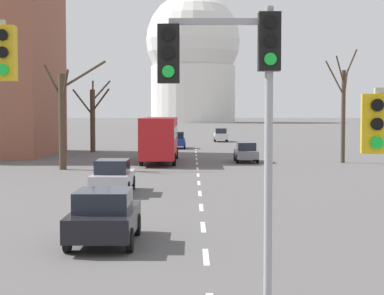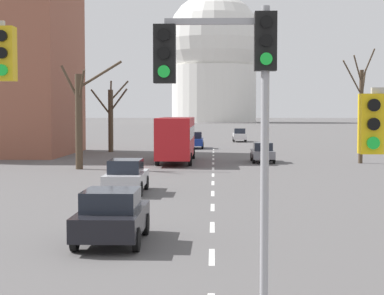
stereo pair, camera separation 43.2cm
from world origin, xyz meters
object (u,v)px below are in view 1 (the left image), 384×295
object	(u,v)px
sedan_mid_centre	(103,216)
city_bus	(158,136)
sedan_near_right	(219,135)
sedan_far_left	(111,176)
traffic_signal_centre_tall	(234,90)
sedan_near_left	(244,152)
sedan_far_right	(175,140)

from	to	relation	value
sedan_mid_centre	city_bus	bearing A→B (deg)	89.78
sedan_near_right	sedan_mid_centre	world-z (taller)	sedan_near_right
sedan_far_left	traffic_signal_centre_tall	bearing A→B (deg)	-77.32
sedan_near_left	traffic_signal_centre_tall	bearing A→B (deg)	-95.09
traffic_signal_centre_tall	city_bus	world-z (taller)	traffic_signal_centre_tall
sedan_near_right	sedan_far_left	bearing A→B (deg)	-98.10
sedan_near_left	sedan_far_left	bearing A→B (deg)	-112.83
traffic_signal_centre_tall	sedan_far_left	distance (m)	20.98
sedan_mid_centre	city_bus	world-z (taller)	city_bus
sedan_near_left	sedan_far_left	world-z (taller)	sedan_far_left
city_bus	traffic_signal_centre_tall	bearing A→B (deg)	-85.29
city_bus	sedan_far_right	bearing A→B (deg)	87.43
sedan_near_right	sedan_far_right	distance (m)	16.50
traffic_signal_centre_tall	sedan_far_right	size ratio (longest dim) A/B	1.27
sedan_near_left	sedan_near_right	size ratio (longest dim) A/B	0.90
sedan_near_left	sedan_far_left	xyz separation A→B (m)	(-8.04, -19.11, 0.04)
sedan_mid_centre	sedan_far_left	world-z (taller)	sedan_far_left
sedan_near_right	sedan_mid_centre	bearing A→B (deg)	-95.60
traffic_signal_centre_tall	sedan_far_left	xyz separation A→B (m)	(-4.54, 20.19, -3.46)
traffic_signal_centre_tall	sedan_far_right	world-z (taller)	traffic_signal_centre_tall
sedan_near_right	city_bus	distance (m)	35.10
sedan_near_left	sedan_mid_centre	distance (m)	31.70
traffic_signal_centre_tall	sedan_far_right	xyz separation A→B (m)	(-2.37, 58.06, -3.41)
traffic_signal_centre_tall	sedan_mid_centre	xyz separation A→B (m)	(-3.34, 8.34, -3.47)
traffic_signal_centre_tall	sedan_far_left	world-z (taller)	traffic_signal_centre_tall
sedan_near_left	city_bus	distance (m)	6.84
sedan_near_left	sedan_far_left	size ratio (longest dim) A/B	0.93
sedan_mid_centre	traffic_signal_centre_tall	bearing A→B (deg)	-68.19
sedan_far_left	sedan_near_left	bearing A→B (deg)	67.17
sedan_near_right	sedan_far_left	distance (m)	53.98
sedan_mid_centre	sedan_near_left	bearing A→B (deg)	77.54
sedan_far_right	sedan_near_left	bearing A→B (deg)	-72.61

